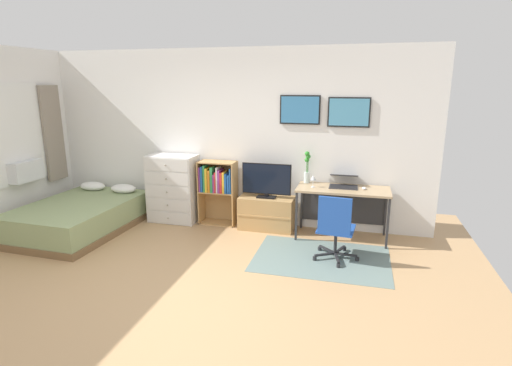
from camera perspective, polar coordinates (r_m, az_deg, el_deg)
name	(u,v)px	position (r m, az deg, el deg)	size (l,w,h in m)	color
ground_plane	(164,292)	(4.51, -13.15, -15.07)	(7.20, 7.20, 0.00)	tan
wall_back_with_posters	(233,138)	(6.24, -3.33, 6.54)	(6.12, 0.09, 2.70)	white
area_rug	(321,258)	(5.22, 9.37, -10.61)	(1.70, 1.20, 0.01)	slate
bed	(80,216)	(6.59, -23.91, -4.33)	(1.42, 1.98, 0.57)	brown
dresser	(173,189)	(6.49, -11.82, -0.79)	(0.77, 0.46, 1.08)	silver
bookshelf	(217,186)	(6.24, -5.60, -0.39)	(0.58, 0.30, 1.00)	tan
tv_stand	(267,213)	(6.08, 1.53, -4.33)	(0.83, 0.41, 0.50)	tan
television	(266,181)	(5.92, 1.51, 0.30)	(0.74, 0.16, 0.52)	black
desk	(343,196)	(5.83, 12.38, -1.84)	(1.29, 0.59, 0.74)	tan
office_chair	(335,226)	(5.02, 11.32, -6.14)	(0.57, 0.58, 0.86)	#232326
laptop	(344,181)	(5.83, 12.49, 0.22)	(0.40, 0.43, 0.17)	#333338
computer_mouse	(364,188)	(5.72, 15.27, -0.74)	(0.06, 0.10, 0.03)	silver
bamboo_vase	(307,168)	(5.91, 7.36, 2.12)	(0.09, 0.10, 0.47)	silver
wine_glass	(313,178)	(5.67, 8.21, 0.73)	(0.07, 0.07, 0.18)	silver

